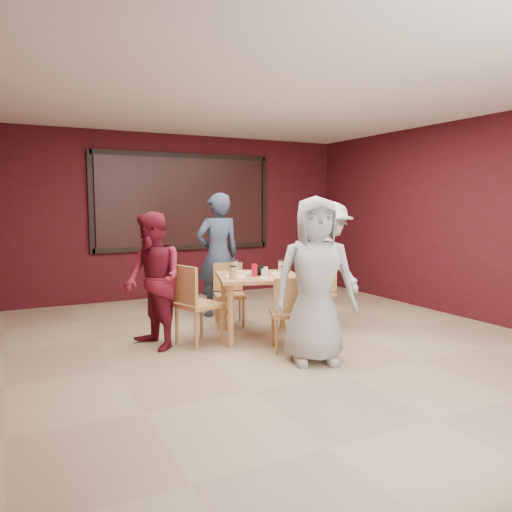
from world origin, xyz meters
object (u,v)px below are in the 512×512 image
dining_table (258,283)px  diner_right (329,264)px  chair_right (316,288)px  chair_back (229,290)px  diner_back (218,255)px  chair_left (193,300)px  diner_front (315,280)px  diner_left (153,281)px  chair_front (290,310)px

dining_table → diner_right: size_ratio=0.74×
diner_right → chair_right: bearing=108.7°
chair_back → chair_right: (0.89, -0.75, 0.08)m
diner_back → chair_right: bearing=123.7°
chair_left → diner_back: (0.85, 1.31, 0.36)m
dining_table → diner_front: 1.13m
diner_front → diner_left: diner_front is taller
diner_left → chair_right: bearing=74.0°
chair_back → diner_front: 1.92m
chair_left → diner_front: bearing=-51.2°
chair_left → diner_back: diner_back is taller
dining_table → chair_front: 0.74m
dining_table → chair_front: bearing=-87.7°
chair_front → diner_front: (0.05, -0.41, 0.38)m
chair_right → diner_left: bearing=177.2°
dining_table → diner_back: size_ratio=0.68×
chair_front → diner_front: size_ratio=0.49×
chair_right → diner_back: 1.58m
chair_right → chair_left: bearing=179.8°
chair_back → dining_table: bearing=-85.7°
chair_right → diner_back: bearing=121.9°
chair_back → diner_back: 0.70m
chair_back → chair_left: size_ratio=0.88×
chair_front → chair_right: 1.08m
chair_back → chair_right: 1.17m
dining_table → diner_back: bearing=89.3°
diner_front → dining_table: bearing=113.8°
chair_back → diner_right: (1.15, -0.66, 0.36)m
chair_right → chair_back: bearing=139.8°
dining_table → chair_back: size_ratio=1.47×
dining_table → diner_front: bearing=-86.2°
chair_front → diner_right: size_ratio=0.51×
dining_table → chair_left: 0.84m
chair_right → diner_right: size_ratio=0.58×
chair_right → diner_right: (0.26, 0.10, 0.28)m
chair_back → diner_left: (-1.20, -0.65, 0.30)m
dining_table → diner_left: size_ratio=0.79×
chair_right → diner_front: bearing=-124.2°
diner_front → diner_back: (-0.06, 2.43, 0.04)m
chair_right → dining_table: bearing=-179.8°
dining_table → diner_front: size_ratio=0.71×
chair_front → diner_back: size_ratio=0.47×
chair_front → chair_right: (0.81, 0.71, 0.07)m
diner_front → diner_back: bearing=111.3°
chair_front → diner_left: (-1.29, 0.81, 0.30)m
chair_front → diner_front: 0.56m
chair_left → chair_right: size_ratio=0.97×
diner_left → chair_back: bearing=105.2°
chair_front → chair_back: (-0.09, 1.46, -0.01)m
chair_left → chair_right: (1.67, -0.01, 0.01)m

